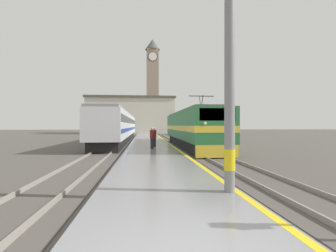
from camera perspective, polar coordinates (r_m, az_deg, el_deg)
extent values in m
plane|color=#514C47|center=(33.66, -4.19, -3.51)|extent=(200.00, 200.00, 0.00)
cube|color=gray|center=(28.66, -3.98, -3.87)|extent=(4.15, 140.00, 0.27)
cube|color=yellow|center=(28.77, -0.13, -3.58)|extent=(0.20, 140.00, 0.00)
cube|color=#514C47|center=(29.04, 3.85, -4.07)|extent=(2.83, 140.00, 0.02)
cube|color=gray|center=(28.93, 2.44, -3.93)|extent=(0.07, 140.00, 0.14)
cube|color=gray|center=(29.16, 5.25, -3.90)|extent=(0.07, 140.00, 0.14)
cube|color=#514C47|center=(28.83, -11.60, -4.10)|extent=(2.83, 140.00, 0.02)
cube|color=gray|center=(28.91, -13.01, -3.93)|extent=(0.07, 140.00, 0.14)
cube|color=gray|center=(28.76, -10.17, -3.95)|extent=(0.07, 140.00, 0.14)
cube|color=black|center=(25.91, 4.97, -3.60)|extent=(2.46, 17.20, 0.90)
cube|color=#286B38|center=(25.85, 4.97, 0.14)|extent=(2.90, 18.69, 2.48)
cube|color=gold|center=(25.85, 4.97, -0.41)|extent=(2.92, 18.71, 0.44)
cube|color=gold|center=(16.97, 10.59, -5.43)|extent=(2.76, 0.30, 0.81)
cube|color=black|center=(16.82, 10.68, 2.50)|extent=(2.32, 0.12, 0.80)
sphere|color=white|center=(16.56, 8.07, 0.57)|extent=(0.20, 0.20, 0.20)
sphere|color=white|center=(17.00, 13.30, 0.56)|extent=(0.20, 0.20, 0.20)
cube|color=#4C4C51|center=(25.89, 4.97, 3.02)|extent=(2.61, 17.76, 0.12)
cylinder|color=#333333|center=(21.01, 7.45, 5.22)|extent=(0.06, 0.63, 1.03)
cylinder|color=#333333|center=(21.70, 7.04, 5.06)|extent=(0.06, 0.63, 1.03)
cube|color=#262626|center=(21.40, 7.24, 6.47)|extent=(2.03, 0.08, 0.06)
cube|color=black|center=(36.11, -10.33, -2.55)|extent=(2.46, 31.94, 0.90)
cube|color=silver|center=(36.07, -10.33, 0.23)|extent=(2.90, 33.27, 2.61)
cube|color=black|center=(36.08, -10.34, 1.06)|extent=(2.92, 32.61, 0.64)
cube|color=navy|center=(36.07, -10.33, -0.59)|extent=(2.92, 32.61, 0.36)
cube|color=gray|center=(36.10, -10.34, 2.46)|extent=(2.67, 33.27, 0.20)
cylinder|color=gray|center=(7.80, 13.27, 15.03)|extent=(0.29, 0.29, 7.74)
cylinder|color=yellow|center=(7.60, 13.26, -7.17)|extent=(0.31, 0.31, 0.60)
cylinder|color=#23232D|center=(23.02, -2.97, -3.52)|extent=(0.26, 0.26, 0.80)
cylinder|color=maroon|center=(22.99, -2.97, -1.69)|extent=(0.34, 0.34, 0.67)
sphere|color=tan|center=(22.98, -2.97, -0.59)|extent=(0.22, 0.22, 0.22)
cylinder|color=#23232D|center=(21.29, -3.51, -3.79)|extent=(0.26, 0.26, 0.82)
cylinder|color=maroon|center=(21.26, -3.51, -1.78)|extent=(0.34, 0.34, 0.68)
sphere|color=tan|center=(21.25, -3.51, -0.56)|extent=(0.22, 0.22, 0.22)
cube|color=gray|center=(77.46, -3.39, 7.56)|extent=(3.44, 3.44, 24.30)
cylinder|color=black|center=(77.62, -3.34, 14.88)|extent=(2.71, 0.06, 2.71)
cylinder|color=white|center=(77.59, -3.34, 14.88)|extent=(2.41, 0.10, 2.41)
cone|color=#47514C|center=(80.38, -3.39, 17.29)|extent=(4.30, 4.30, 3.10)
cube|color=beige|center=(69.29, -8.03, 2.10)|extent=(22.05, 8.67, 9.03)
cube|color=#564C47|center=(69.62, -8.03, 6.02)|extent=(22.65, 9.27, 0.50)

